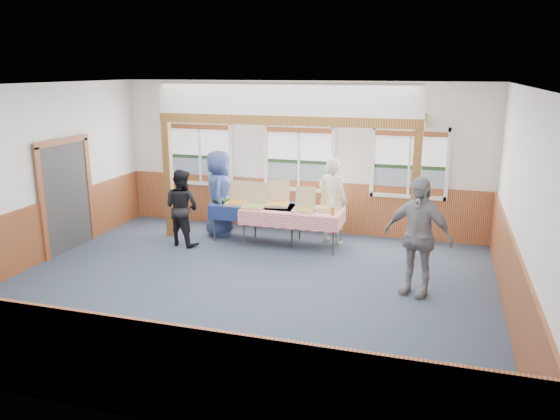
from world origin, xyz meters
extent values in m
plane|color=#2C3548|center=(0.00, 0.00, 0.00)|extent=(8.00, 8.00, 0.00)
plane|color=white|center=(0.00, 0.00, 3.20)|extent=(8.00, 8.00, 0.00)
plane|color=silver|center=(0.00, 3.50, 1.60)|extent=(8.00, 0.00, 8.00)
plane|color=silver|center=(0.00, -3.50, 1.60)|extent=(8.00, 0.00, 8.00)
plane|color=silver|center=(-4.00, 0.00, 1.60)|extent=(0.00, 8.00, 8.00)
plane|color=silver|center=(4.00, 0.00, 1.60)|extent=(0.00, 8.00, 8.00)
cube|color=brown|center=(0.00, 3.48, 0.55)|extent=(7.98, 0.05, 1.10)
cube|color=brown|center=(0.00, -3.48, 0.55)|extent=(7.98, 0.05, 1.10)
cube|color=brown|center=(-3.98, 0.00, 0.55)|extent=(0.05, 6.98, 1.10)
cube|color=brown|center=(3.98, 0.00, 0.55)|extent=(0.05, 6.98, 1.10)
cube|color=#333333|center=(-3.96, 0.90, 1.05)|extent=(0.06, 1.30, 2.10)
cube|color=white|center=(-2.30, 3.44, 0.91)|extent=(1.52, 0.05, 0.08)
cube|color=white|center=(-2.30, 3.44, 2.29)|extent=(1.52, 0.05, 0.08)
cube|color=white|center=(-3.04, 3.44, 1.60)|extent=(0.08, 0.05, 1.46)
cube|color=white|center=(-1.56, 3.44, 1.60)|extent=(0.08, 0.05, 1.46)
cube|color=white|center=(-2.30, 3.44, 1.60)|extent=(0.05, 0.05, 1.30)
cube|color=slate|center=(-2.30, 3.48, 1.21)|extent=(1.40, 0.02, 0.52)
cube|color=#1B371C|center=(-2.30, 3.48, 1.51)|extent=(1.40, 0.02, 0.08)
cube|color=white|center=(-2.30, 3.48, 1.90)|extent=(1.40, 0.02, 0.70)
cube|color=brown|center=(-2.30, 3.42, 2.19)|extent=(1.40, 0.07, 0.10)
cube|color=white|center=(0.00, 3.44, 0.91)|extent=(1.52, 0.05, 0.08)
cube|color=white|center=(0.00, 3.44, 2.29)|extent=(1.52, 0.05, 0.08)
cube|color=white|center=(-0.74, 3.44, 1.60)|extent=(0.08, 0.05, 1.46)
cube|color=white|center=(0.74, 3.44, 1.60)|extent=(0.08, 0.05, 1.46)
cube|color=white|center=(0.00, 3.44, 1.60)|extent=(0.05, 0.05, 1.30)
cube|color=slate|center=(0.00, 3.48, 1.21)|extent=(1.40, 0.02, 0.52)
cube|color=#1B371C|center=(0.00, 3.48, 1.51)|extent=(1.40, 0.02, 0.08)
cube|color=white|center=(0.00, 3.48, 1.90)|extent=(1.40, 0.02, 0.70)
cube|color=brown|center=(0.00, 3.42, 2.19)|extent=(1.40, 0.07, 0.10)
cube|color=white|center=(2.30, 3.44, 0.91)|extent=(1.52, 0.05, 0.08)
cube|color=white|center=(2.30, 3.44, 2.29)|extent=(1.52, 0.05, 0.08)
cube|color=white|center=(1.56, 3.44, 1.60)|extent=(0.08, 0.05, 1.46)
cube|color=white|center=(3.04, 3.44, 1.60)|extent=(0.08, 0.05, 1.46)
cube|color=white|center=(2.30, 3.44, 1.60)|extent=(0.05, 0.05, 1.30)
cube|color=slate|center=(2.30, 3.48, 1.21)|extent=(1.40, 0.02, 0.52)
cube|color=#1B371C|center=(2.30, 3.48, 1.51)|extent=(1.40, 0.02, 0.08)
cube|color=white|center=(2.30, 3.48, 1.90)|extent=(1.40, 0.02, 0.70)
cube|color=brown|center=(2.30, 3.42, 2.19)|extent=(1.40, 0.07, 0.10)
cube|color=brown|center=(-2.50, 2.30, 1.20)|extent=(0.15, 0.15, 2.40)
cube|color=brown|center=(2.50, 2.30, 1.20)|extent=(0.15, 0.15, 2.40)
cube|color=brown|center=(0.00, 2.30, 2.49)|extent=(5.15, 0.18, 0.18)
cylinder|color=#333333|center=(-1.46, 2.20, 0.36)|extent=(0.04, 0.04, 0.73)
cylinder|color=#333333|center=(-1.46, 2.82, 0.36)|extent=(0.04, 0.04, 0.73)
cylinder|color=#333333|center=(0.20, 2.20, 0.36)|extent=(0.04, 0.04, 0.73)
cylinder|color=#333333|center=(0.20, 2.82, 0.36)|extent=(0.04, 0.04, 0.73)
cube|color=#333333|center=(-0.63, 2.51, 0.73)|extent=(1.85, 0.95, 0.03)
cube|color=navy|center=(-0.63, 2.51, 0.75)|extent=(1.92, 1.01, 0.01)
cube|color=navy|center=(-0.63, 2.11, 0.61)|extent=(1.82, 0.23, 0.28)
cube|color=navy|center=(-0.63, 2.91, 0.61)|extent=(1.82, 0.23, 0.28)
cylinder|color=#333333|center=(-0.74, 2.01, 0.36)|extent=(0.04, 0.04, 0.73)
cylinder|color=#333333|center=(-0.74, 2.69, 0.36)|extent=(0.04, 0.04, 0.73)
cylinder|color=#333333|center=(1.06, 2.01, 0.36)|extent=(0.04, 0.04, 0.73)
cylinder|color=#333333|center=(1.06, 2.69, 0.36)|extent=(0.04, 0.04, 0.73)
cube|color=#333333|center=(0.16, 2.35, 0.73)|extent=(2.08, 1.47, 0.03)
cube|color=red|center=(0.16, 2.35, 0.75)|extent=(2.16, 1.54, 0.01)
cube|color=red|center=(0.16, 1.92, 0.61)|extent=(1.84, 0.75, 0.28)
cube|color=red|center=(0.16, 2.78, 0.61)|extent=(1.84, 0.75, 0.28)
cube|color=tan|center=(-1.03, 2.36, 0.78)|extent=(0.44, 0.44, 0.05)
cylinder|color=gold|center=(-1.03, 2.36, 0.81)|extent=(0.39, 0.39, 0.01)
cube|color=tan|center=(-1.05, 2.61, 1.00)|extent=(0.41, 0.13, 0.40)
cube|color=tan|center=(-0.28, 2.63, 0.78)|extent=(0.42, 0.42, 0.05)
cylinder|color=tan|center=(-0.28, 2.63, 0.81)|extent=(0.37, 0.37, 0.01)
cube|color=tan|center=(-0.29, 2.88, 1.00)|extent=(0.41, 0.11, 0.40)
cube|color=tan|center=(-0.59, 2.21, 0.78)|extent=(0.45, 0.45, 0.05)
cylinder|color=gold|center=(-0.59, 2.21, 0.81)|extent=(0.39, 0.39, 0.01)
cube|color=tan|center=(-0.60, 2.47, 1.02)|extent=(0.43, 0.12, 0.42)
cube|color=tan|center=(-0.19, 2.50, 0.78)|extent=(0.50, 0.50, 0.05)
cylinder|color=gold|center=(-0.19, 2.50, 0.81)|extent=(0.44, 0.44, 0.01)
cube|color=tan|center=(-0.23, 2.76, 1.02)|extent=(0.44, 0.18, 0.42)
cube|color=tan|center=(0.41, 2.23, 0.78)|extent=(0.42, 0.42, 0.04)
cylinder|color=gold|center=(0.41, 2.23, 0.81)|extent=(0.37, 0.37, 0.01)
cube|color=tan|center=(0.40, 2.47, 1.00)|extent=(0.40, 0.12, 0.39)
cube|color=tan|center=(0.81, 2.45, 0.78)|extent=(0.50, 0.50, 0.05)
cylinder|color=tan|center=(0.81, 2.45, 0.81)|extent=(0.44, 0.44, 0.01)
cube|color=tan|center=(0.87, 2.70, 1.01)|extent=(0.43, 0.19, 0.41)
cylinder|color=black|center=(-1.38, 2.51, 0.77)|extent=(0.42, 0.42, 0.03)
cylinder|color=silver|center=(-1.38, 2.51, 0.80)|extent=(0.09, 0.09, 0.04)
sphere|color=#2B6727|center=(-1.27, 2.51, 0.80)|extent=(0.09, 0.09, 0.09)
sphere|color=silver|center=(-1.31, 2.60, 0.80)|extent=(0.09, 0.09, 0.09)
sphere|color=#2B6727|center=(-1.41, 2.62, 0.80)|extent=(0.09, 0.09, 0.09)
sphere|color=silver|center=(-1.49, 2.56, 0.80)|extent=(0.09, 0.09, 0.09)
sphere|color=#2B6727|center=(-1.49, 2.46, 0.80)|extent=(0.09, 0.09, 0.09)
sphere|color=silver|center=(-1.41, 2.40, 0.80)|extent=(0.09, 0.09, 0.09)
sphere|color=#2B6727|center=(-1.31, 2.42, 0.80)|extent=(0.09, 0.09, 0.09)
cylinder|color=#A57D1B|center=(1.01, 2.10, 0.83)|extent=(0.07, 0.07, 0.15)
imported|color=silver|center=(0.88, 2.77, 0.87)|extent=(0.73, 0.60, 1.74)
imported|color=black|center=(-1.97, 1.79, 0.77)|extent=(0.87, 0.75, 1.54)
imported|color=navy|center=(-1.52, 2.64, 0.90)|extent=(0.83, 1.02, 1.81)
imported|color=gray|center=(2.65, 0.59, 0.94)|extent=(1.19, 0.80, 1.87)
camera|label=1|loc=(2.93, -7.70, 3.44)|focal=35.00mm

